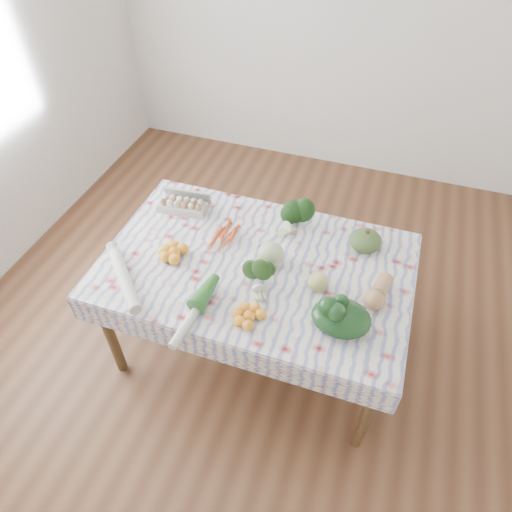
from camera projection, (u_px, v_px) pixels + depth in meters
ground at (256, 343)px, 3.01m from camera, size 4.50×4.50×0.00m
wall_back at (350, 6)px, 3.51m from camera, size 4.00×0.04×2.80m
dining_table at (256, 274)px, 2.52m from camera, size 1.60×1.00×0.75m
tablecloth at (256, 264)px, 2.47m from camera, size 1.66×1.06×0.01m
egg_carton at (182, 206)px, 2.75m from camera, size 0.30×0.14×0.08m
carrot_bunch at (224, 237)px, 2.58m from camera, size 0.20×0.18×0.04m
kale_bunch at (294, 217)px, 2.61m from camera, size 0.23×0.22×0.16m
kabocha_squash at (365, 240)px, 2.51m from camera, size 0.23×0.23×0.12m
cabbage at (271, 254)px, 2.41m from camera, size 0.18×0.18×0.14m
butternut_squash at (379, 291)px, 2.26m from camera, size 0.15×0.24×0.10m
orange_cluster at (174, 252)px, 2.48m from camera, size 0.22×0.22×0.07m
broccoli at (256, 279)px, 2.31m from camera, size 0.21×0.21×0.11m
mandarin_cluster at (249, 315)px, 2.18m from camera, size 0.25×0.25×0.06m
grapefruit at (318, 282)px, 2.30m from camera, size 0.12×0.12×0.10m
spinach_bag at (341, 318)px, 2.13m from camera, size 0.29×0.24×0.12m
daikon at (125, 280)px, 2.34m from camera, size 0.36×0.37×0.06m
leek at (195, 312)px, 2.20m from camera, size 0.08×0.43×0.05m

